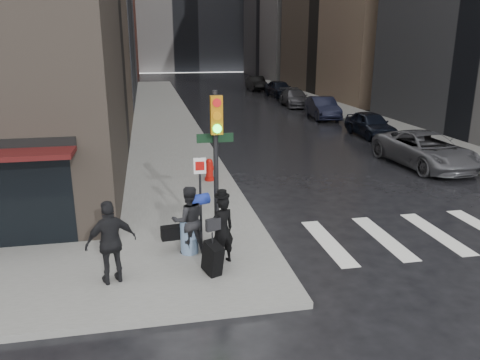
{
  "coord_description": "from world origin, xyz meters",
  "views": [
    {
      "loc": [
        -1.05,
        -9.81,
        5.17
      ],
      "look_at": [
        1.48,
        2.91,
        1.3
      ],
      "focal_mm": 35.0,
      "sensor_mm": 36.0,
      "label": 1
    }
  ],
  "objects_px": {
    "parked_car_0": "(425,150)",
    "parked_car_3": "(295,98)",
    "parked_car_1": "(370,124)",
    "fire_hydrant": "(209,171)",
    "parked_car_2": "(323,108)",
    "man_greycoat": "(111,242)",
    "man_overcoat": "(220,235)",
    "parked_car_4": "(279,89)",
    "parked_car_5": "(256,83)",
    "man_jeans": "(188,220)",
    "traffic_light": "(215,150)"
  },
  "relations": [
    {
      "from": "fire_hydrant",
      "to": "parked_car_0",
      "type": "relative_size",
      "value": 0.16
    },
    {
      "from": "fire_hydrant",
      "to": "parked_car_0",
      "type": "bearing_deg",
      "value": 4.93
    },
    {
      "from": "man_overcoat",
      "to": "man_greycoat",
      "type": "relative_size",
      "value": 0.98
    },
    {
      "from": "parked_car_3",
      "to": "traffic_light",
      "type": "bearing_deg",
      "value": -107.64
    },
    {
      "from": "man_jeans",
      "to": "man_greycoat",
      "type": "bearing_deg",
      "value": 26.24
    },
    {
      "from": "man_jeans",
      "to": "parked_car_4",
      "type": "xyz_separation_m",
      "value": [
        11.64,
        32.9,
        -0.22
      ]
    },
    {
      "from": "man_overcoat",
      "to": "fire_hydrant",
      "type": "relative_size",
      "value": 2.18
    },
    {
      "from": "parked_car_1",
      "to": "parked_car_4",
      "type": "xyz_separation_m",
      "value": [
        0.26,
        19.5,
        0.09
      ]
    },
    {
      "from": "parked_car_5",
      "to": "man_greycoat",
      "type": "bearing_deg",
      "value": -107.09
    },
    {
      "from": "parked_car_2",
      "to": "fire_hydrant",
      "type": "bearing_deg",
      "value": -119.76
    },
    {
      "from": "parked_car_0",
      "to": "parked_car_3",
      "type": "xyz_separation_m",
      "value": [
        0.41,
        19.5,
        -0.05
      ]
    },
    {
      "from": "traffic_light",
      "to": "parked_car_1",
      "type": "distance_m",
      "value": 17.21
    },
    {
      "from": "parked_car_3",
      "to": "parked_car_1",
      "type": "bearing_deg",
      "value": -84.82
    },
    {
      "from": "fire_hydrant",
      "to": "parked_car_2",
      "type": "xyz_separation_m",
      "value": [
        9.71,
        13.81,
        0.21
      ]
    },
    {
      "from": "man_jeans",
      "to": "fire_hydrant",
      "type": "relative_size",
      "value": 2.05
    },
    {
      "from": "traffic_light",
      "to": "parked_car_2",
      "type": "height_order",
      "value": "traffic_light"
    },
    {
      "from": "parked_car_3",
      "to": "parked_car_5",
      "type": "bearing_deg",
      "value": 94.89
    },
    {
      "from": "man_greycoat",
      "to": "fire_hydrant",
      "type": "distance_m",
      "value": 7.88
    },
    {
      "from": "parked_car_4",
      "to": "parked_car_3",
      "type": "bearing_deg",
      "value": -98.08
    },
    {
      "from": "man_greycoat",
      "to": "parked_car_2",
      "type": "height_order",
      "value": "man_greycoat"
    },
    {
      "from": "parked_car_4",
      "to": "parked_car_5",
      "type": "height_order",
      "value": "parked_car_4"
    },
    {
      "from": "man_overcoat",
      "to": "parked_car_4",
      "type": "relative_size",
      "value": 0.39
    },
    {
      "from": "man_overcoat",
      "to": "parked_car_3",
      "type": "distance_m",
      "value": 29.15
    },
    {
      "from": "fire_hydrant",
      "to": "parked_car_2",
      "type": "relative_size",
      "value": 0.19
    },
    {
      "from": "man_jeans",
      "to": "parked_car_1",
      "type": "xyz_separation_m",
      "value": [
        11.38,
        13.4,
        -0.32
      ]
    },
    {
      "from": "man_greycoat",
      "to": "parked_car_5",
      "type": "relative_size",
      "value": 0.41
    },
    {
      "from": "man_greycoat",
      "to": "traffic_light",
      "type": "height_order",
      "value": "traffic_light"
    },
    {
      "from": "fire_hydrant",
      "to": "parked_car_4",
      "type": "bearing_deg",
      "value": 68.95
    },
    {
      "from": "parked_car_4",
      "to": "parked_car_0",
      "type": "bearing_deg",
      "value": -95.46
    },
    {
      "from": "fire_hydrant",
      "to": "parked_car_4",
      "type": "height_order",
      "value": "parked_car_4"
    },
    {
      "from": "parked_car_1",
      "to": "parked_car_2",
      "type": "bearing_deg",
      "value": 93.07
    },
    {
      "from": "fire_hydrant",
      "to": "traffic_light",
      "type": "bearing_deg",
      "value": -96.05
    },
    {
      "from": "fire_hydrant",
      "to": "parked_car_2",
      "type": "distance_m",
      "value": 16.88
    },
    {
      "from": "parked_car_2",
      "to": "man_greycoat",
      "type": "bearing_deg",
      "value": -115.89
    },
    {
      "from": "traffic_light",
      "to": "man_jeans",
      "type": "bearing_deg",
      "value": -173.92
    },
    {
      "from": "man_overcoat",
      "to": "parked_car_4",
      "type": "height_order",
      "value": "man_overcoat"
    },
    {
      "from": "parked_car_2",
      "to": "parked_car_1",
      "type": "bearing_deg",
      "value": -81.53
    },
    {
      "from": "man_greycoat",
      "to": "man_overcoat",
      "type": "bearing_deg",
      "value": 169.57
    },
    {
      "from": "man_greycoat",
      "to": "parked_car_5",
      "type": "xyz_separation_m",
      "value": [
        12.63,
        40.55,
        -0.33
      ]
    },
    {
      "from": "man_overcoat",
      "to": "parked_car_0",
      "type": "xyz_separation_m",
      "value": [
        10.04,
        7.71,
        -0.18
      ]
    },
    {
      "from": "parked_car_2",
      "to": "parked_car_3",
      "type": "height_order",
      "value": "parked_car_2"
    },
    {
      "from": "fire_hydrant",
      "to": "man_overcoat",
      "type": "bearing_deg",
      "value": -95.53
    },
    {
      "from": "man_overcoat",
      "to": "parked_car_5",
      "type": "height_order",
      "value": "man_overcoat"
    },
    {
      "from": "man_jeans",
      "to": "traffic_light",
      "type": "xyz_separation_m",
      "value": [
        0.68,
        0.07,
        1.68
      ]
    },
    {
      "from": "man_greycoat",
      "to": "parked_car_3",
      "type": "height_order",
      "value": "man_greycoat"
    },
    {
      "from": "man_jeans",
      "to": "man_greycoat",
      "type": "xyz_separation_m",
      "value": [
        -1.74,
        -1.15,
        0.07
      ]
    },
    {
      "from": "parked_car_0",
      "to": "man_greycoat",
      "type": "bearing_deg",
      "value": -150.78
    },
    {
      "from": "fire_hydrant",
      "to": "parked_car_0",
      "type": "xyz_separation_m",
      "value": [
        9.38,
        0.81,
        0.2
      ]
    },
    {
      "from": "traffic_light",
      "to": "parked_car_5",
      "type": "bearing_deg",
      "value": 75.77
    },
    {
      "from": "parked_car_1",
      "to": "fire_hydrant",
      "type": "bearing_deg",
      "value": -144.06
    }
  ]
}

